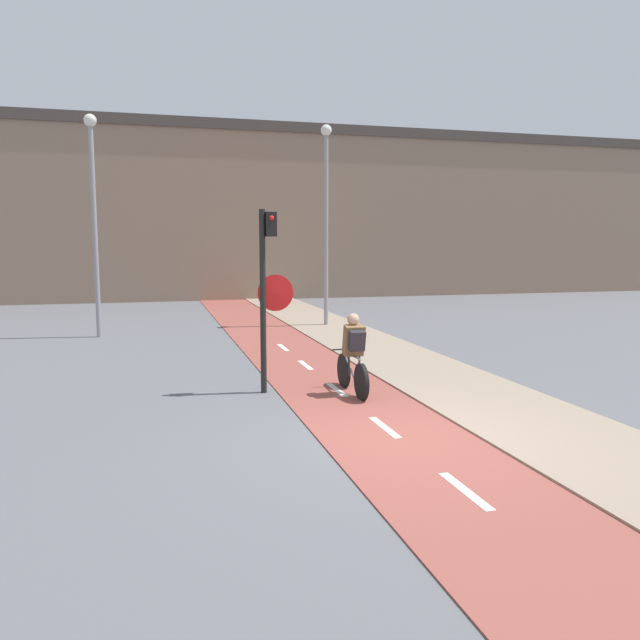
{
  "coord_description": "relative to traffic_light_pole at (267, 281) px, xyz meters",
  "views": [
    {
      "loc": [
        -3.29,
        -7.99,
        2.74
      ],
      "look_at": [
        0.0,
        4.23,
        1.2
      ],
      "focal_mm": 35.0,
      "sensor_mm": 36.0,
      "label": 1
    }
  ],
  "objects": [
    {
      "name": "ground_plane",
      "position": [
        1.27,
        -3.23,
        -2.08
      ],
      "size": [
        120.0,
        120.0,
        0.0
      ],
      "primitive_type": "plane",
      "color": "#5B5B60"
    },
    {
      "name": "bike_lane",
      "position": [
        1.27,
        -3.23,
        -2.07
      ],
      "size": [
        2.22,
        60.0,
        0.02
      ],
      "color": "brown",
      "rests_on": "ground_plane"
    },
    {
      "name": "sidewalk_strip",
      "position": [
        3.58,
        -3.23,
        -2.05
      ],
      "size": [
        2.4,
        60.0,
        0.05
      ],
      "color": "gray",
      "rests_on": "ground_plane"
    },
    {
      "name": "building_row_background",
      "position": [
        1.27,
        21.92,
        2.27
      ],
      "size": [
        60.0,
        5.2,
        8.68
      ],
      "color": "#89705B",
      "rests_on": "ground_plane"
    },
    {
      "name": "traffic_light_pole",
      "position": [
        0.0,
        0.0,
        0.0
      ],
      "size": [
        0.67,
        0.25,
        3.37
      ],
      "color": "black",
      "rests_on": "ground_plane"
    },
    {
      "name": "street_lamp_far",
      "position": [
        -3.6,
        8.2,
        1.88
      ],
      "size": [
        0.36,
        0.36,
        6.44
      ],
      "color": "gray",
      "rests_on": "ground_plane"
    },
    {
      "name": "street_lamp_sidewalk",
      "position": [
        3.59,
        8.86,
        1.98
      ],
      "size": [
        0.36,
        0.36,
        6.6
      ],
      "color": "gray",
      "rests_on": "ground_plane"
    },
    {
      "name": "cyclist_near",
      "position": [
        1.48,
        -0.56,
        -1.36
      ],
      "size": [
        0.46,
        1.71,
        1.5
      ],
      "color": "black",
      "rests_on": "ground_plane"
    }
  ]
}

